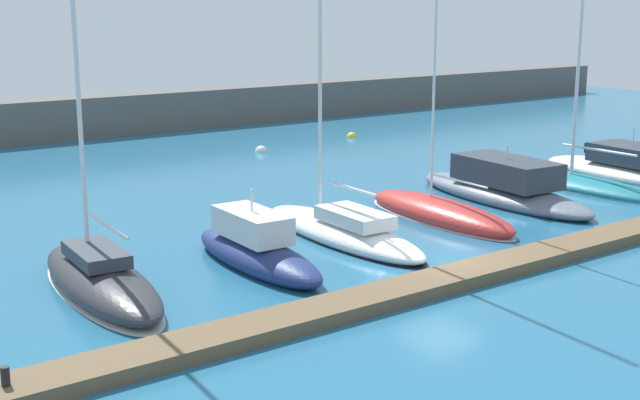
{
  "coord_description": "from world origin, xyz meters",
  "views": [
    {
      "loc": [
        -19.93,
        -19.75,
        8.55
      ],
      "look_at": [
        -1.66,
        4.58,
        1.71
      ],
      "focal_mm": 48.79,
      "sensor_mm": 36.0,
      "label": 1
    }
  ],
  "objects_px": {
    "motorboat_navy_fourth": "(256,249)",
    "sailboat_white_fifth": "(342,228)",
    "mooring_buoy_white": "(261,152)",
    "sailboat_red_sixth": "(439,212)",
    "mooring_buoy_yellow": "(352,137)",
    "sailboat_charcoal_third": "(100,278)",
    "dock_bollard": "(5,376)",
    "motorboat_ivory_ninth": "(629,170)",
    "sailboat_teal_eighth": "(575,183)",
    "motorboat_slate_seventh": "(502,187)"
  },
  "relations": [
    {
      "from": "motorboat_navy_fourth",
      "to": "motorboat_ivory_ninth",
      "type": "xyz_separation_m",
      "value": [
        23.76,
        1.72,
        -0.24
      ]
    },
    {
      "from": "motorboat_slate_seventh",
      "to": "dock_bollard",
      "type": "distance_m",
      "value": 25.32
    },
    {
      "from": "mooring_buoy_yellow",
      "to": "mooring_buoy_white",
      "type": "height_order",
      "value": "mooring_buoy_white"
    },
    {
      "from": "motorboat_slate_seventh",
      "to": "mooring_buoy_yellow",
      "type": "height_order",
      "value": "motorboat_slate_seventh"
    },
    {
      "from": "motorboat_navy_fourth",
      "to": "sailboat_red_sixth",
      "type": "xyz_separation_m",
      "value": [
        9.5,
        0.96,
        -0.27
      ]
    },
    {
      "from": "sailboat_charcoal_third",
      "to": "motorboat_ivory_ninth",
      "type": "bearing_deg",
      "value": -82.3
    },
    {
      "from": "motorboat_slate_seventh",
      "to": "sailboat_white_fifth",
      "type": "bearing_deg",
      "value": 100.58
    },
    {
      "from": "sailboat_teal_eighth",
      "to": "mooring_buoy_white",
      "type": "relative_size",
      "value": 21.87
    },
    {
      "from": "motorboat_ivory_ninth",
      "to": "mooring_buoy_yellow",
      "type": "distance_m",
      "value": 19.23
    },
    {
      "from": "motorboat_navy_fourth",
      "to": "sailboat_teal_eighth",
      "type": "xyz_separation_m",
      "value": [
        19.38,
        1.75,
        -0.38
      ]
    },
    {
      "from": "motorboat_ivory_ninth",
      "to": "mooring_buoy_yellow",
      "type": "relative_size",
      "value": 16.45
    },
    {
      "from": "dock_bollard",
      "to": "sailboat_white_fifth",
      "type": "bearing_deg",
      "value": 23.82
    },
    {
      "from": "motorboat_navy_fourth",
      "to": "dock_bollard",
      "type": "relative_size",
      "value": 16.95
    },
    {
      "from": "motorboat_ivory_ninth",
      "to": "sailboat_teal_eighth",
      "type": "bearing_deg",
      "value": 94.29
    },
    {
      "from": "sailboat_charcoal_third",
      "to": "motorboat_ivory_ninth",
      "type": "xyz_separation_m",
      "value": [
        29.06,
        1.24,
        -0.13
      ]
    },
    {
      "from": "sailboat_red_sixth",
      "to": "sailboat_teal_eighth",
      "type": "xyz_separation_m",
      "value": [
        9.88,
        0.79,
        -0.12
      ]
    },
    {
      "from": "sailboat_red_sixth",
      "to": "dock_bollard",
      "type": "bearing_deg",
      "value": 112.32
    },
    {
      "from": "motorboat_navy_fourth",
      "to": "motorboat_slate_seventh",
      "type": "distance_m",
      "value": 14.41
    },
    {
      "from": "sailboat_charcoal_third",
      "to": "dock_bollard",
      "type": "distance_m",
      "value": 7.49
    },
    {
      "from": "sailboat_white_fifth",
      "to": "dock_bollard",
      "type": "height_order",
      "value": "sailboat_white_fifth"
    },
    {
      "from": "sailboat_teal_eighth",
      "to": "dock_bollard",
      "type": "distance_m",
      "value": 30.21
    },
    {
      "from": "sailboat_white_fifth",
      "to": "mooring_buoy_white",
      "type": "xyz_separation_m",
      "value": [
        8.39,
        18.39,
        -0.4
      ]
    },
    {
      "from": "mooring_buoy_white",
      "to": "dock_bollard",
      "type": "distance_m",
      "value": 33.69
    },
    {
      "from": "motorboat_navy_fourth",
      "to": "mooring_buoy_yellow",
      "type": "height_order",
      "value": "motorboat_navy_fourth"
    },
    {
      "from": "sailboat_charcoal_third",
      "to": "sailboat_white_fifth",
      "type": "bearing_deg",
      "value": -81.66
    },
    {
      "from": "motorboat_slate_seventh",
      "to": "sailboat_red_sixth",
      "type": "bearing_deg",
      "value": 106.15
    },
    {
      "from": "sailboat_charcoal_third",
      "to": "motorboat_slate_seventh",
      "type": "height_order",
      "value": "sailboat_charcoal_third"
    },
    {
      "from": "motorboat_navy_fourth",
      "to": "sailboat_red_sixth",
      "type": "bearing_deg",
      "value": -81.07
    },
    {
      "from": "mooring_buoy_yellow",
      "to": "mooring_buoy_white",
      "type": "xyz_separation_m",
      "value": [
        -8.04,
        -1.34,
        0.0
      ]
    },
    {
      "from": "motorboat_navy_fourth",
      "to": "sailboat_red_sixth",
      "type": "relative_size",
      "value": 0.47
    },
    {
      "from": "sailboat_white_fifth",
      "to": "sailboat_teal_eighth",
      "type": "relative_size",
      "value": 1.25
    },
    {
      "from": "motorboat_slate_seventh",
      "to": "mooring_buoy_white",
      "type": "relative_size",
      "value": 14.64
    },
    {
      "from": "sailboat_red_sixth",
      "to": "mooring_buoy_yellow",
      "type": "bearing_deg",
      "value": -25.65
    },
    {
      "from": "sailboat_teal_eighth",
      "to": "motorboat_ivory_ninth",
      "type": "bearing_deg",
      "value": -88.91
    },
    {
      "from": "motorboat_slate_seventh",
      "to": "mooring_buoy_yellow",
      "type": "bearing_deg",
      "value": -13.56
    },
    {
      "from": "sailboat_charcoal_third",
      "to": "motorboat_slate_seventh",
      "type": "relative_size",
      "value": 1.6
    },
    {
      "from": "motorboat_ivory_ninth",
      "to": "mooring_buoy_white",
      "type": "height_order",
      "value": "motorboat_ivory_ninth"
    },
    {
      "from": "motorboat_navy_fourth",
      "to": "sailboat_white_fifth",
      "type": "distance_m",
      "value": 4.59
    },
    {
      "from": "mooring_buoy_white",
      "to": "sailboat_red_sixth",
      "type": "bearing_deg",
      "value": -100.32
    },
    {
      "from": "motorboat_navy_fourth",
      "to": "mooring_buoy_white",
      "type": "relative_size",
      "value": 10.26
    },
    {
      "from": "sailboat_red_sixth",
      "to": "mooring_buoy_white",
      "type": "bearing_deg",
      "value": -6.0
    },
    {
      "from": "sailboat_teal_eighth",
      "to": "dock_bollard",
      "type": "height_order",
      "value": "sailboat_teal_eighth"
    },
    {
      "from": "sailboat_red_sixth",
      "to": "mooring_buoy_white",
      "type": "height_order",
      "value": "sailboat_red_sixth"
    },
    {
      "from": "sailboat_red_sixth",
      "to": "motorboat_ivory_ninth",
      "type": "relative_size",
      "value": 1.48
    },
    {
      "from": "motorboat_slate_seventh",
      "to": "mooring_buoy_white",
      "type": "distance_m",
      "value": 17.62
    },
    {
      "from": "mooring_buoy_white",
      "to": "mooring_buoy_yellow",
      "type": "bearing_deg",
      "value": 9.47
    },
    {
      "from": "sailboat_charcoal_third",
      "to": "sailboat_teal_eighth",
      "type": "bearing_deg",
      "value": -81.8
    },
    {
      "from": "sailboat_white_fifth",
      "to": "sailboat_red_sixth",
      "type": "xyz_separation_m",
      "value": [
        5.03,
        -0.05,
        -0.09
      ]
    },
    {
      "from": "motorboat_navy_fourth",
      "to": "mooring_buoy_white",
      "type": "xyz_separation_m",
      "value": [
        12.86,
        19.39,
        -0.58
      ]
    },
    {
      "from": "sailboat_charcoal_third",
      "to": "motorboat_ivory_ninth",
      "type": "height_order",
      "value": "sailboat_charcoal_third"
    }
  ]
}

